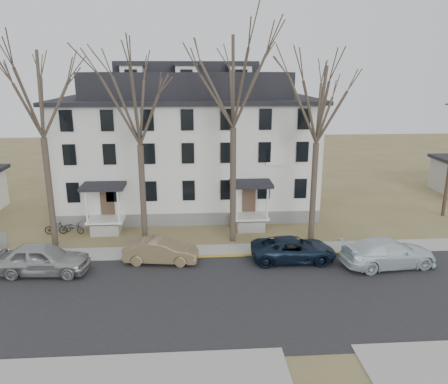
{
  "coord_description": "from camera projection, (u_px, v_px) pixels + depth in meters",
  "views": [
    {
      "loc": [
        -1.53,
        -18.29,
        11.4
      ],
      "look_at": [
        0.34,
        9.0,
        3.74
      ],
      "focal_mm": 35.0,
      "sensor_mm": 36.0,
      "label": 1
    }
  ],
  "objects": [
    {
      "name": "ground",
      "position": [
        230.0,
        319.0,
        20.74
      ],
      "size": [
        120.0,
        120.0,
        0.0
      ],
      "primitive_type": "plane",
      "color": "olive",
      "rests_on": "ground"
    },
    {
      "name": "main_road",
      "position": [
        227.0,
        298.0,
        22.66
      ],
      "size": [
        120.0,
        10.0,
        0.04
      ],
      "primitive_type": "cube",
      "color": "#27272A",
      "rests_on": "ground"
    },
    {
      "name": "far_sidewalk",
      "position": [
        220.0,
        251.0,
        28.43
      ],
      "size": [
        120.0,
        2.0,
        0.08
      ],
      "primitive_type": "cube",
      "color": "#A09F97",
      "rests_on": "ground"
    },
    {
      "name": "yellow_curb",
      "position": [
        299.0,
        255.0,
        27.89
      ],
      "size": [
        14.0,
        0.25,
        0.06
      ],
      "primitive_type": "cube",
      "color": "gold",
      "rests_on": "ground"
    },
    {
      "name": "boarding_house",
      "position": [
        189.0,
        145.0,
        36.41
      ],
      "size": [
        20.8,
        12.36,
        12.05
      ],
      "color": "slate",
      "rests_on": "ground"
    },
    {
      "name": "tree_far_left",
      "position": [
        38.0,
        88.0,
        26.64
      ],
      "size": [
        8.4,
        8.4,
        13.72
      ],
      "color": "#473B31",
      "rests_on": "ground"
    },
    {
      "name": "tree_mid_left",
      "position": [
        138.0,
        100.0,
        27.24
      ],
      "size": [
        7.8,
        7.8,
        12.74
      ],
      "color": "#473B31",
      "rests_on": "ground"
    },
    {
      "name": "tree_center",
      "position": [
        234.0,
        75.0,
        27.24
      ],
      "size": [
        9.0,
        9.0,
        14.7
      ],
      "color": "#473B31",
      "rests_on": "ground"
    },
    {
      "name": "tree_mid_right",
      "position": [
        319.0,
        99.0,
        28.0
      ],
      "size": [
        7.8,
        7.8,
        12.74
      ],
      "color": "#473B31",
      "rests_on": "ground"
    },
    {
      "name": "car_silver",
      "position": [
        43.0,
        259.0,
        25.08
      ],
      "size": [
        5.39,
        2.46,
        1.79
      ],
      "primitive_type": "imported",
      "rotation": [
        0.0,
        0.0,
        1.51
      ],
      "color": "#A6A6A6",
      "rests_on": "ground"
    },
    {
      "name": "car_tan",
      "position": [
        161.0,
        251.0,
        26.59
      ],
      "size": [
        4.63,
        2.07,
        1.48
      ],
      "primitive_type": "imported",
      "rotation": [
        0.0,
        0.0,
        1.45
      ],
      "color": "olive",
      "rests_on": "ground"
    },
    {
      "name": "car_navy",
      "position": [
        293.0,
        250.0,
        26.86
      ],
      "size": [
        5.27,
        2.54,
        1.45
      ],
      "primitive_type": "imported",
      "rotation": [
        0.0,
        0.0,
        1.54
      ],
      "color": "black",
      "rests_on": "ground"
    },
    {
      "name": "car_white",
      "position": [
        388.0,
        253.0,
        26.08
      ],
      "size": [
        5.95,
        2.97,
        1.66
      ],
      "primitive_type": "imported",
      "rotation": [
        0.0,
        0.0,
        1.69
      ],
      "color": "silver",
      "rests_on": "ground"
    },
    {
      "name": "bicycle_left",
      "position": [
        74.0,
        228.0,
        31.46
      ],
      "size": [
        1.77,
        1.18,
        0.88
      ],
      "primitive_type": "imported",
      "rotation": [
        0.0,
        0.0,
        1.18
      ],
      "color": "black",
      "rests_on": "ground"
    },
    {
      "name": "bicycle_right",
      "position": [
        56.0,
        228.0,
        31.18
      ],
      "size": [
        1.63,
        0.51,
        0.97
      ],
      "primitive_type": "imported",
      "rotation": [
        0.0,
        0.0,
        1.6
      ],
      "color": "black",
      "rests_on": "ground"
    }
  ]
}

